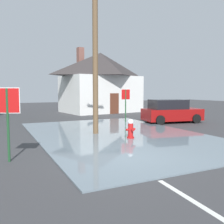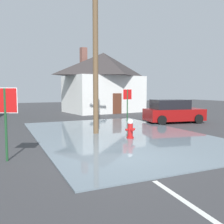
{
  "view_description": "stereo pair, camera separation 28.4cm",
  "coord_description": "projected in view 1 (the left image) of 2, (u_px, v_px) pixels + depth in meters",
  "views": [
    {
      "loc": [
        -4.04,
        -7.52,
        2.31
      ],
      "look_at": [
        1.36,
        3.71,
        1.21
      ],
      "focal_mm": 40.07,
      "sensor_mm": 36.0,
      "label": 1
    },
    {
      "loc": [
        -3.78,
        -7.64,
        2.31
      ],
      "look_at": [
        1.36,
        3.71,
        1.21
      ],
      "focal_mm": 40.07,
      "sensor_mm": 36.0,
      "label": 2
    }
  ],
  "objects": [
    {
      "name": "stop_sign_near",
      "position": [
        7.0,
        109.0,
        7.93
      ],
      "size": [
        0.74,
        0.38,
        2.39
      ],
      "color": "#1E4C28",
      "rests_on": "ground"
    },
    {
      "name": "flood_puddle",
      "position": [
        117.0,
        134.0,
        12.98
      ],
      "size": [
        8.11,
        12.61,
        0.04
      ],
      "primitive_type": "cube",
      "color": "slate",
      "rests_on": "ground"
    },
    {
      "name": "parked_car",
      "position": [
        171.0,
        112.0,
        17.81
      ],
      "size": [
        4.33,
        2.58,
        1.64
      ],
      "color": "maroon",
      "rests_on": "ground"
    },
    {
      "name": "ground_plane",
      "position": [
        123.0,
        158.0,
        8.7
      ],
      "size": [
        80.0,
        80.0,
        0.1
      ],
      "primitive_type": "cube",
      "color": "#38383A"
    },
    {
      "name": "lane_stop_bar",
      "position": [
        138.0,
        165.0,
        7.76
      ],
      "size": [
        4.35,
        0.71,
        0.01
      ],
      "primitive_type": "cube",
      "rotation": [
        0.0,
        0.0,
        -0.1
      ],
      "color": "silver",
      "rests_on": "ground"
    },
    {
      "name": "utility_pole",
      "position": [
        95.0,
        33.0,
        12.67
      ],
      "size": [
        1.6,
        0.28,
        10.0
      ],
      "color": "brown",
      "rests_on": "ground"
    },
    {
      "name": "house",
      "position": [
        101.0,
        81.0,
        26.3
      ],
      "size": [
        8.75,
        6.64,
        6.68
      ],
      "color": "silver",
      "rests_on": "ground"
    },
    {
      "name": "lane_center_stripe",
      "position": [
        209.0,
        211.0,
        4.79
      ],
      "size": [
        0.38,
        3.46,
        0.01
      ],
      "primitive_type": "cube",
      "rotation": [
        0.0,
        0.0,
        1.5
      ],
      "color": "silver",
      "rests_on": "ground"
    },
    {
      "name": "stop_sign_far",
      "position": [
        126.0,
        99.0,
        17.84
      ],
      "size": [
        0.74,
        0.09,
        2.37
      ],
      "color": "#1E4C28",
      "rests_on": "ground"
    },
    {
      "name": "fire_hydrant",
      "position": [
        131.0,
        129.0,
        11.78
      ],
      "size": [
        0.48,
        0.41,
        0.96
      ],
      "color": "red",
      "rests_on": "ground"
    }
  ]
}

